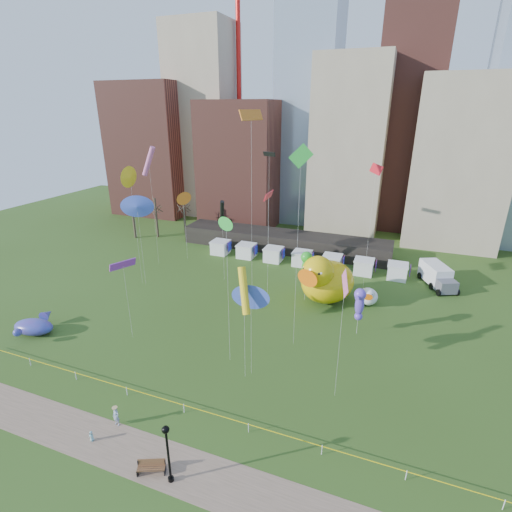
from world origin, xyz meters
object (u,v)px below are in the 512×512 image
at_px(woman, 116,416).
at_px(seahorse_purple, 360,302).
at_px(box_truck, 437,275).
at_px(toddler, 91,436).
at_px(lamppost, 168,448).
at_px(park_bench, 151,466).
at_px(small_duck, 368,296).
at_px(seahorse_green, 306,265).
at_px(big_duck, 326,280).
at_px(whale_inflatable, 35,326).

bearing_deg(woman, seahorse_purple, 55.37).
relative_size(box_truck, toddler, 8.23).
relative_size(lamppost, woman, 2.95).
xyz_separation_m(lamppost, woman, (-6.99, 2.80, -2.22)).
height_order(lamppost, toddler, lamppost).
height_order(park_bench, toddler, park_bench).
xyz_separation_m(small_duck, lamppost, (-10.15, -31.77, 1.83)).
xyz_separation_m(small_duck, toddler, (-17.90, -31.01, -0.79)).
height_order(seahorse_green, toddler, seahorse_green).
bearing_deg(seahorse_purple, small_duck, 100.31).
height_order(small_duck, box_truck, box_truck).
xyz_separation_m(big_duck, lamppost, (-4.61, -30.57, -0.14)).
bearing_deg(park_bench, big_duck, 54.81).
relative_size(big_duck, box_truck, 1.34).
bearing_deg(woman, toddler, -106.68).
height_order(lamppost, woman, lamppost).
relative_size(box_truck, woman, 4.39).
xyz_separation_m(seahorse_purple, whale_inflatable, (-35.01, -13.27, -3.21)).
bearing_deg(box_truck, toddler, -147.36).
bearing_deg(seahorse_green, big_duck, -0.88).
relative_size(park_bench, woman, 1.21).
xyz_separation_m(park_bench, box_truck, (20.63, 41.54, 0.99)).
distance_m(seahorse_purple, woman, 27.21).
distance_m(whale_inflatable, toddler, 20.15).
distance_m(seahorse_purple, whale_inflatable, 37.58).
height_order(whale_inflatable, park_bench, whale_inflatable).
distance_m(big_duck, whale_inflatable, 35.93).
height_order(small_duck, toddler, small_duck).
bearing_deg(small_duck, woman, -125.38).
relative_size(big_duck, whale_inflatable, 1.67).
bearing_deg(small_duck, lamppost, -112.49).
distance_m(big_duck, seahorse_purple, 8.40).
bearing_deg(park_bench, whale_inflatable, 132.16).
height_order(seahorse_purple, whale_inflatable, seahorse_purple).
distance_m(big_duck, lamppost, 30.92).
height_order(big_duck, woman, big_duck).
bearing_deg(woman, box_truck, 59.92).
xyz_separation_m(whale_inflatable, lamppost, (25.25, -10.72, 2.15)).
bearing_deg(seahorse_purple, toddler, -113.76).
bearing_deg(woman, big_duck, 71.02).
bearing_deg(seahorse_green, toddler, -122.23).
xyz_separation_m(whale_inflatable, toddler, (17.50, -9.97, -0.47)).
distance_m(big_duck, seahorse_green, 3.32).
relative_size(small_duck, seahorse_purple, 0.63).
relative_size(seahorse_green, toddler, 7.72).
bearing_deg(seahorse_purple, park_bench, -102.31).
bearing_deg(big_duck, box_truck, 59.86).
height_order(big_duck, whale_inflatable, big_duck).
height_order(whale_inflatable, box_truck, box_truck).
relative_size(big_duck, woman, 5.88).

